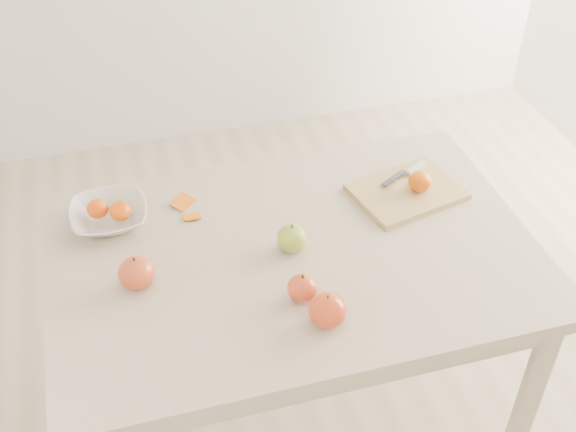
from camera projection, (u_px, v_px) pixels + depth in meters
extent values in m
plane|color=#C6B293|center=(292.00, 427.00, 2.26)|extent=(3.50, 3.50, 0.00)
cube|color=#C6B496|center=(293.00, 256.00, 1.80)|extent=(1.20, 0.80, 0.04)
cylinder|color=#BCAA8E|center=(90.00, 307.00, 2.18)|extent=(0.06, 0.06, 0.71)
cylinder|color=#BCAA8E|center=(420.00, 243.00, 2.40)|extent=(0.06, 0.06, 0.71)
cylinder|color=#BCAA8E|center=(526.00, 408.00, 1.90)|extent=(0.06, 0.06, 0.71)
cube|color=tan|center=(407.00, 192.00, 1.95)|extent=(0.32, 0.26, 0.02)
ellipsoid|color=#C74807|center=(420.00, 181.00, 1.93)|extent=(0.06, 0.06, 0.05)
imported|color=silver|center=(109.00, 216.00, 1.85)|extent=(0.20, 0.20, 0.05)
ellipsoid|color=#D95707|center=(98.00, 209.00, 1.84)|extent=(0.06, 0.06, 0.05)
ellipsoid|color=#DC4107|center=(120.00, 211.00, 1.83)|extent=(0.06, 0.06, 0.05)
cube|color=#C3530D|center=(183.00, 203.00, 1.93)|extent=(0.07, 0.07, 0.01)
cube|color=orange|center=(192.00, 217.00, 1.88)|extent=(0.05, 0.04, 0.01)
cube|color=silver|center=(417.00, 168.00, 2.01)|extent=(0.07, 0.05, 0.01)
cube|color=#3D3F45|center=(394.00, 178.00, 1.97)|extent=(0.09, 0.06, 0.00)
ellipsoid|color=olive|center=(292.00, 238.00, 1.77)|extent=(0.08, 0.08, 0.07)
ellipsoid|color=maroon|center=(137.00, 273.00, 1.67)|extent=(0.09, 0.09, 0.08)
ellipsoid|color=#A21111|center=(327.00, 310.00, 1.58)|extent=(0.09, 0.09, 0.08)
ellipsoid|color=#A5221C|center=(302.00, 288.00, 1.64)|extent=(0.07, 0.07, 0.06)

